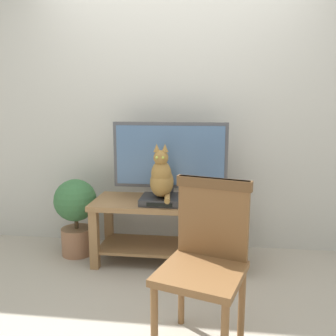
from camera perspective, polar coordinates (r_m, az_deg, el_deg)
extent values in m
plane|color=#ADA393|center=(2.70, -0.76, -19.81)|extent=(12.00, 12.00, 0.00)
cube|color=beige|center=(3.33, 1.59, 11.13)|extent=(7.00, 0.12, 2.80)
cube|color=olive|center=(3.00, 0.12, -5.78)|extent=(1.29, 0.52, 0.04)
cube|color=olive|center=(3.02, -11.87, -11.33)|extent=(0.07, 0.07, 0.50)
cube|color=olive|center=(2.88, 11.69, -12.43)|extent=(0.07, 0.07, 0.50)
cube|color=olive|center=(3.39, -9.58, -8.81)|extent=(0.07, 0.07, 0.50)
cube|color=olive|center=(3.27, 11.12, -9.61)|extent=(0.07, 0.07, 0.50)
cube|color=olive|center=(3.13, 0.12, -12.64)|extent=(1.19, 0.44, 0.02)
cube|color=#4C4C51|center=(3.08, 0.34, -4.62)|extent=(0.31, 0.20, 0.03)
cube|color=#4C4C51|center=(3.07, 0.34, -3.74)|extent=(0.06, 0.04, 0.07)
cube|color=#4C4C51|center=(3.00, 0.34, 2.11)|extent=(0.98, 0.05, 0.56)
cube|color=#4C6B93|center=(2.98, 0.28, 2.03)|extent=(0.92, 0.01, 0.51)
sphere|color=#2672F2|center=(3.01, 9.31, -3.21)|extent=(0.01, 0.01, 0.01)
cube|color=#2D2D30|center=(2.92, -0.99, -5.20)|extent=(0.34, 0.29, 0.06)
cube|color=black|center=(2.78, -1.42, -6.01)|extent=(0.21, 0.01, 0.03)
ellipsoid|color=olive|center=(2.88, -1.00, -2.32)|extent=(0.19, 0.29, 0.24)
ellipsoid|color=olive|center=(2.83, -1.11, -0.96)|extent=(0.16, 0.19, 0.22)
sphere|color=olive|center=(2.79, -1.16, 1.70)|extent=(0.12, 0.12, 0.12)
cone|color=olive|center=(2.78, -1.84, 3.30)|extent=(0.05, 0.05, 0.07)
cone|color=olive|center=(2.77, -0.49, 3.28)|extent=(0.05, 0.05, 0.07)
sphere|color=#B2C64C|center=(2.74, -1.83, 1.72)|extent=(0.02, 0.02, 0.02)
sphere|color=#B2C64C|center=(2.73, -0.83, 1.70)|extent=(0.02, 0.02, 0.02)
cylinder|color=olive|center=(2.80, -0.12, -4.80)|extent=(0.07, 0.24, 0.04)
cylinder|color=brown|center=(2.01, -2.23, -24.07)|extent=(0.04, 0.04, 0.44)
cylinder|color=brown|center=(2.30, 2.17, -19.24)|extent=(0.04, 0.04, 0.44)
cylinder|color=brown|center=(2.21, 11.87, -20.85)|extent=(0.04, 0.04, 0.44)
cube|color=brown|center=(1.97, 5.35, -16.66)|extent=(0.54, 0.54, 0.04)
cube|color=brown|center=(2.05, 7.28, -8.00)|extent=(0.41, 0.16, 0.46)
cube|color=brown|center=(1.99, 7.42, -2.49)|extent=(0.43, 0.17, 0.06)
cube|color=#2D2D33|center=(3.02, 8.78, -4.95)|extent=(0.23, 0.18, 0.04)
cube|color=#2D2D33|center=(3.02, 8.69, -4.33)|extent=(0.18, 0.18, 0.03)
cube|color=#2D2D33|center=(2.99, 8.94, -3.85)|extent=(0.20, 0.17, 0.03)
cube|color=beige|center=(2.99, 8.64, -3.26)|extent=(0.21, 0.14, 0.03)
cylinder|color=#9E6B4C|center=(3.38, -14.51, -11.39)|extent=(0.28, 0.28, 0.25)
cylinder|color=#332319|center=(3.34, -14.60, -9.59)|extent=(0.26, 0.26, 0.02)
cylinder|color=#4C3823|center=(3.32, -14.66, -8.52)|extent=(0.04, 0.04, 0.11)
sphere|color=#386B3D|center=(3.26, -14.82, -5.07)|extent=(0.38, 0.38, 0.38)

